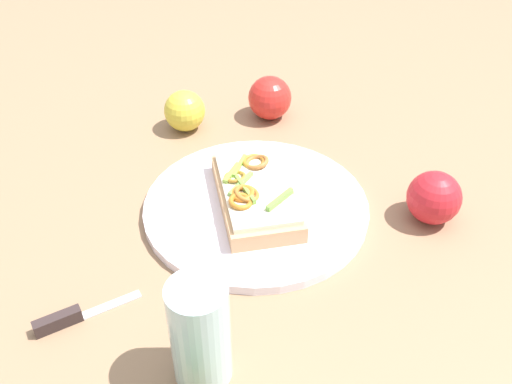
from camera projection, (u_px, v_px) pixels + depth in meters
The scene contains 8 objects.
ground_plane at pixel (256, 210), 0.80m from camera, with size 2.00×2.00×0.00m, color #926F51.
plate at pixel (256, 207), 0.80m from camera, with size 0.32×0.32×0.01m, color white.
sandwich at pixel (255, 193), 0.78m from camera, with size 0.21×0.16×0.05m.
apple_0 at pixel (270, 98), 0.98m from camera, with size 0.08×0.08×0.08m, color red.
apple_1 at pixel (434, 198), 0.77m from camera, with size 0.07×0.07×0.07m, color red.
apple_3 at pixel (185, 111), 0.95m from camera, with size 0.07×0.07×0.07m, color gold.
drinking_glass at pixel (196, 333), 0.56m from camera, with size 0.06×0.06×0.13m, color silver.
knife at pixel (70, 318), 0.65m from camera, with size 0.09×0.10×0.02m.
Camera 1 is at (0.60, 0.13, 0.52)m, focal length 39.84 mm.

